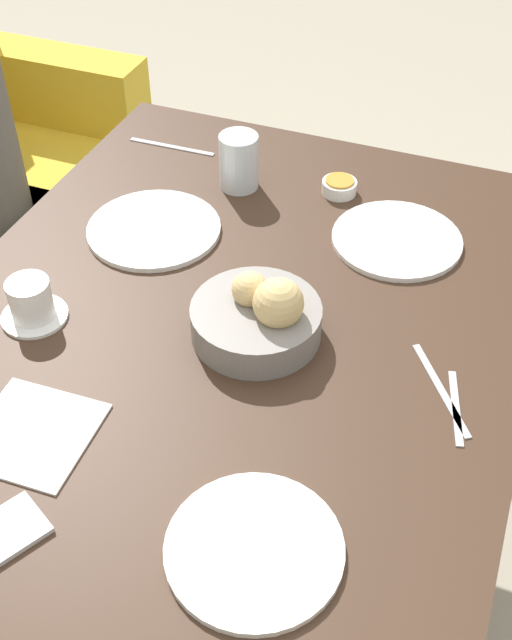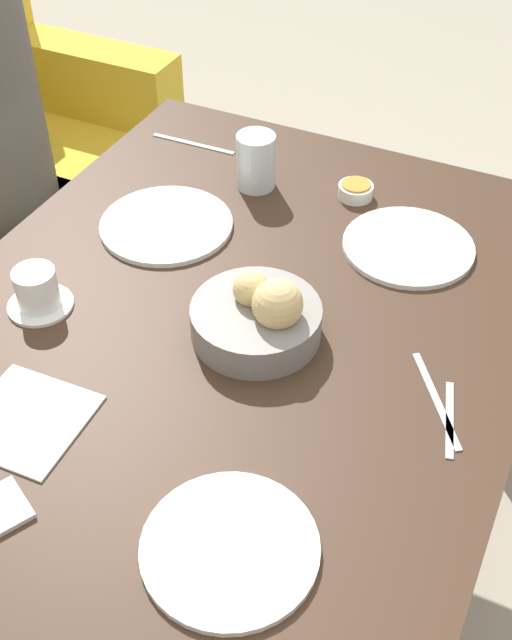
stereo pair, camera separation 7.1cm
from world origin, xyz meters
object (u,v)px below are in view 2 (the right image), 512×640
object	(u,v)px
bread_basket	(259,316)
napkin	(26,420)
spoon_coffee	(450,419)
jam_bowl_honey	(356,190)
plate_near_right	(408,246)
fork_silver	(436,400)
plate_near_left	(230,548)
plate_far_center	(166,225)
coffee_cup	(37,291)
knife_silver	(193,144)
water_tumbler	(256,161)

from	to	relation	value
bread_basket	napkin	world-z (taller)	bread_basket
spoon_coffee	jam_bowl_honey	bearing A→B (deg)	33.97
plate_near_right	fork_silver	xyz separation A→B (m)	(-0.33, -0.15, -0.00)
plate_near_left	jam_bowl_honey	world-z (taller)	jam_bowl_honey
plate_near_left	plate_far_center	size ratio (longest dim) A/B	0.91
coffee_cup	knife_silver	bearing A→B (deg)	2.56
plate_near_left	jam_bowl_honey	xyz separation A→B (m)	(0.79, 0.13, 0.01)
bread_basket	water_tumbler	xyz separation A→B (m)	(0.38, 0.19, 0.02)
plate_far_center	water_tumbler	xyz separation A→B (m)	(0.20, -0.09, 0.05)
bread_basket	spoon_coffee	size ratio (longest dim) A/B	1.46
plate_near_right	jam_bowl_honey	size ratio (longest dim) A/B	3.46
plate_far_center	knife_silver	xyz separation A→B (m)	(0.28, 0.10, -0.00)
bread_basket	knife_silver	distance (m)	0.60
knife_silver	napkin	distance (m)	0.79
spoon_coffee	napkin	distance (m)	0.60
plate_near_left	knife_silver	xyz separation A→B (m)	(0.83, 0.51, -0.00)
plate_far_center	fork_silver	bearing A→B (deg)	-109.40
coffee_cup	jam_bowl_honey	bearing A→B (deg)	-33.91
plate_far_center	jam_bowl_honey	size ratio (longest dim) A/B	3.61
spoon_coffee	napkin	xyz separation A→B (m)	(-0.26, 0.54, 0.00)
water_tumbler	plate_near_right	bearing A→B (deg)	-101.37
spoon_coffee	napkin	world-z (taller)	napkin
plate_near_left	spoon_coffee	distance (m)	0.37
plate_near_right	fork_silver	distance (m)	0.36
water_tumbler	napkin	world-z (taller)	water_tumbler
coffee_cup	fork_silver	world-z (taller)	coffee_cup
plate_far_center	napkin	world-z (taller)	plate_far_center
coffee_cup	napkin	distance (m)	0.25
coffee_cup	fork_silver	xyz separation A→B (m)	(0.08, -0.64, -0.03)
fork_silver	napkin	distance (m)	0.59
knife_silver	napkin	size ratio (longest dim) A/B	1.12
fork_silver	plate_near_left	bearing A→B (deg)	155.55
coffee_cup	fork_silver	distance (m)	0.65
knife_silver	plate_far_center	bearing A→B (deg)	-160.61
plate_near_right	coffee_cup	world-z (taller)	coffee_cup
water_tumbler	napkin	size ratio (longest dim) A/B	0.64
plate_near_left	napkin	distance (m)	0.36
water_tumbler	coffee_cup	bearing A→B (deg)	161.19
plate_near_left	coffee_cup	bearing A→B (deg)	61.06
spoon_coffee	plate_near_left	bearing A→B (deg)	149.87
bread_basket	coffee_cup	bearing A→B (deg)	104.95
fork_silver	knife_silver	xyz separation A→B (m)	(0.48, 0.67, 0.00)
plate_near_right	coffee_cup	size ratio (longest dim) A/B	2.18
bread_basket	fork_silver	world-z (taller)	bread_basket
plate_near_left	knife_silver	size ratio (longest dim) A/B	1.16
spoon_coffee	fork_silver	bearing A→B (deg)	44.85
knife_silver	spoon_coffee	bearing A→B (deg)	-126.21
plate_near_right	plate_far_center	size ratio (longest dim) A/B	0.96
bread_basket	coffee_cup	size ratio (longest dim) A/B	1.91
knife_silver	water_tumbler	bearing A→B (deg)	-114.34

